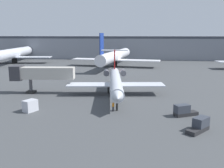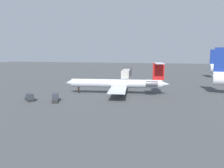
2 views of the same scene
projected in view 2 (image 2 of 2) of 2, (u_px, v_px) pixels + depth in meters
name	position (u px, v px, depth m)	size (l,w,h in m)	color
ground_plane	(105.00, 94.00, 57.57)	(400.00, 400.00, 0.10)	#424447
regional_jet	(120.00, 83.00, 57.58)	(21.69, 30.36, 9.12)	silver
jet_bridge	(126.00, 73.00, 74.18)	(14.25, 4.21, 6.19)	#B7B2A8
ground_crew_marshaller	(78.00, 90.00, 59.97)	(0.31, 0.43, 1.69)	black
baggage_tug_lead	(30.00, 98.00, 49.42)	(3.68, 3.93, 1.90)	#262628
baggage_tug_trailing	(55.00, 98.00, 48.98)	(4.21, 3.03, 1.90)	#262628
cargo_container_uld	(89.00, 83.00, 74.04)	(2.42, 2.74, 1.99)	silver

